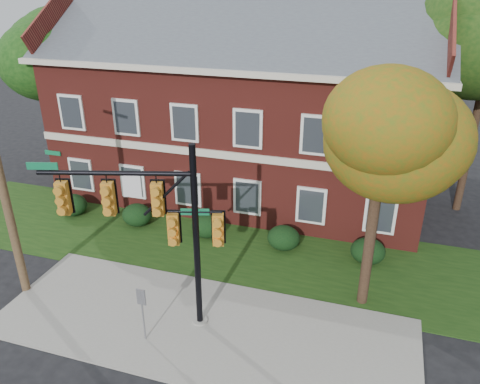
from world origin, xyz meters
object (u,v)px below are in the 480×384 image
(apartment_building, at_px, (242,100))
(tree_far_rear, at_px, (301,9))
(hedge_center, at_px, (207,226))
(hedge_right, at_px, (284,238))
(traffic_signal, at_px, (158,220))
(sign_post, at_px, (142,307))
(tree_left_rear, at_px, (59,59))
(hedge_far_right, at_px, (368,251))
(hedge_far_left, at_px, (73,205))
(tree_near_right, at_px, (394,125))
(utility_pole, at_px, (1,180))
(hedge_left, at_px, (137,215))

(apartment_building, distance_m, tree_far_rear, 8.84)
(hedge_center, distance_m, hedge_right, 3.50)
(tree_far_rear, relative_size, traffic_signal, 1.80)
(sign_post, bearing_deg, tree_left_rear, 132.48)
(traffic_signal, bearing_deg, hedge_center, 81.57)
(hedge_far_right, xyz_separation_m, traffic_signal, (-6.24, -5.84, 3.44))
(sign_post, bearing_deg, hedge_far_right, 45.75)
(hedge_center, height_order, tree_left_rear, tree_left_rear)
(hedge_far_left, xyz_separation_m, tree_near_right, (14.22, -2.83, 6.14))
(hedge_center, bearing_deg, utility_pole, -130.90)
(hedge_far_right, bearing_deg, hedge_far_left, 180.00)
(tree_near_right, relative_size, tree_far_rear, 0.74)
(tree_far_rear, bearing_deg, hedge_far_left, -122.50)
(hedge_far_left, bearing_deg, tree_far_rear, 57.50)
(tree_far_rear, height_order, utility_pole, tree_far_rear)
(utility_pole, bearing_deg, tree_left_rear, 135.81)
(hedge_far_right, height_order, tree_far_rear, tree_far_rear)
(hedge_right, height_order, sign_post, sign_post)
(hedge_left, height_order, utility_pole, utility_pole)
(hedge_far_left, height_order, sign_post, sign_post)
(hedge_left, relative_size, hedge_center, 1.00)
(hedge_far_left, height_order, tree_far_rear, tree_far_rear)
(tree_near_right, relative_size, traffic_signal, 1.34)
(hedge_left, distance_m, hedge_far_right, 10.50)
(sign_post, bearing_deg, hedge_center, 93.62)
(hedge_far_left, distance_m, tree_near_right, 15.75)
(tree_left_rear, bearing_deg, tree_far_rear, 38.97)
(hedge_center, distance_m, tree_left_rear, 12.23)
(tree_left_rear, bearing_deg, hedge_right, -17.37)
(hedge_left, xyz_separation_m, tree_far_rear, (4.84, 13.09, 8.32))
(hedge_far_left, relative_size, utility_pole, 0.16)
(tree_near_right, height_order, utility_pole, utility_pole)
(hedge_left, distance_m, utility_pole, 7.18)
(hedge_left, bearing_deg, sign_post, -59.57)
(hedge_center, height_order, sign_post, sign_post)
(tree_left_rear, distance_m, tree_far_rear, 14.40)
(apartment_building, xyz_separation_m, hedge_center, (0.00, -5.25, -4.46))
(apartment_building, bearing_deg, traffic_signal, -86.07)
(tree_left_rear, distance_m, utility_pole, 11.19)
(tree_left_rear, relative_size, sign_post, 4.42)
(hedge_left, xyz_separation_m, traffic_signal, (4.26, -5.84, 3.44))
(hedge_far_right, distance_m, utility_pole, 13.90)
(tree_far_rear, bearing_deg, hedge_right, -80.64)
(hedge_right, xyz_separation_m, hedge_far_right, (3.50, 0.00, 0.00))
(utility_pole, xyz_separation_m, sign_post, (5.50, -1.04, -3.15))
(tree_near_right, xyz_separation_m, tree_far_rear, (-5.88, 15.93, 2.17))
(apartment_building, bearing_deg, hedge_far_left, -143.11)
(apartment_building, bearing_deg, hedge_center, -90.00)
(hedge_left, bearing_deg, apartment_building, 56.33)
(hedge_far_right, bearing_deg, utility_pole, -154.31)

